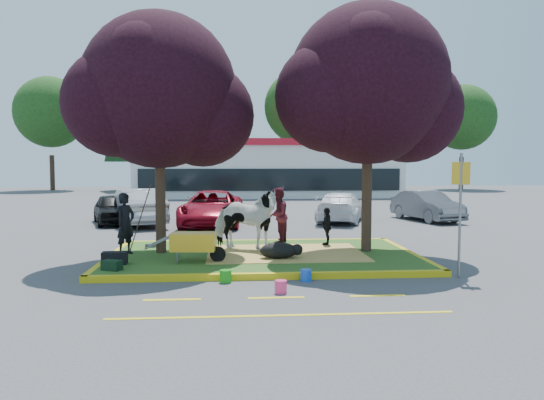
{
  "coord_description": "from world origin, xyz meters",
  "views": [
    {
      "loc": [
        -0.85,
        -14.26,
        2.61
      ],
      "look_at": [
        0.28,
        0.5,
        1.57
      ],
      "focal_mm": 35.0,
      "sensor_mm": 36.0,
      "label": 1
    }
  ],
  "objects": [
    {
      "name": "tree_purple_left",
      "position": [
        -2.78,
        0.38,
        4.36
      ],
      "size": [
        5.06,
        4.2,
        6.51
      ],
      "color": "black",
      "rests_on": "median_island"
    },
    {
      "name": "handler",
      "position": [
        -3.7,
        0.14,
        0.98
      ],
      "size": [
        0.66,
        0.72,
        1.66
      ],
      "primitive_type": "imported",
      "rotation": [
        0.0,
        0.0,
        0.99
      ],
      "color": "black",
      "rests_on": "median_island"
    },
    {
      "name": "visitor_a",
      "position": [
        0.55,
        1.92,
        1.0
      ],
      "size": [
        0.9,
        1.01,
        1.71
      ],
      "primitive_type": "imported",
      "rotation": [
        0.0,
        0.0,
        -1.94
      ],
      "color": "#4D1623",
      "rests_on": "median_island"
    },
    {
      "name": "car_white",
      "position": [
        4.0,
        8.92,
        0.65
      ],
      "size": [
        3.19,
        4.83,
        1.3
      ],
      "primitive_type": "imported",
      "rotation": [
        0.0,
        0.0,
        2.81
      ],
      "color": "white",
      "rests_on": "ground"
    },
    {
      "name": "wheelbarrow",
      "position": [
        -1.79,
        -1.17,
        0.66
      ],
      "size": [
        1.96,
        0.74,
        0.74
      ],
      "rotation": [
        0.0,
        0.0,
        -0.08
      ],
      "color": "black",
      "rests_on": "median_island"
    },
    {
      "name": "median_island",
      "position": [
        0.0,
        0.0,
        0.07
      ],
      "size": [
        8.0,
        5.0,
        0.15
      ],
      "primitive_type": "cube",
      "color": "#284F18",
      "rests_on": "ground"
    },
    {
      "name": "bucket_pink",
      "position": [
        0.12,
        -3.85,
        0.13
      ],
      "size": [
        0.25,
        0.25,
        0.26
      ],
      "primitive_type": "cylinder",
      "rotation": [
        0.0,
        0.0,
        0.03
      ],
      "color": "#F6367C",
      "rests_on": "ground"
    },
    {
      "name": "gear_bag_green",
      "position": [
        -3.61,
        -1.99,
        0.26
      ],
      "size": [
        0.5,
        0.41,
        0.23
      ],
      "primitive_type": "cube",
      "rotation": [
        0.0,
        0.0,
        -0.4
      ],
      "color": "black",
      "rests_on": "median_island"
    },
    {
      "name": "curb_near",
      "position": [
        0.0,
        -2.58,
        0.07
      ],
      "size": [
        8.3,
        0.16,
        0.15
      ],
      "primitive_type": "cube",
      "color": "gold",
      "rests_on": "ground"
    },
    {
      "name": "sign_post",
      "position": [
        4.3,
        -2.7,
        1.77
      ],
      "size": [
        0.39,
        0.12,
        2.83
      ],
      "rotation": [
        0.0,
        0.0,
        -0.23
      ],
      "color": "slate",
      "rests_on": "ground"
    },
    {
      "name": "car_black",
      "position": [
        -5.93,
        8.85,
        0.64
      ],
      "size": [
        2.59,
        4.06,
        1.29
      ],
      "primitive_type": "imported",
      "rotation": [
        0.0,
        0.0,
        0.3
      ],
      "color": "black",
      "rests_on": "ground"
    },
    {
      "name": "tree_purple_right",
      "position": [
        2.92,
        0.18,
        4.56
      ],
      "size": [
        5.3,
        4.4,
        6.82
      ],
      "color": "black",
      "rests_on": "median_island"
    },
    {
      "name": "treeline",
      "position": [
        1.23,
        37.61,
        7.73
      ],
      "size": [
        46.58,
        7.8,
        14.63
      ],
      "color": "black",
      "rests_on": "ground"
    },
    {
      "name": "retail_building",
      "position": [
        2.0,
        27.98,
        2.25
      ],
      "size": [
        20.4,
        8.4,
        4.4
      ],
      "color": "silver",
      "rests_on": "ground"
    },
    {
      "name": "curb_right",
      "position": [
        4.08,
        0.0,
        0.07
      ],
      "size": [
        0.16,
        5.3,
        0.15
      ],
      "primitive_type": "cube",
      "color": "gold",
      "rests_on": "ground"
    },
    {
      "name": "bucket_blue",
      "position": [
        0.78,
        -2.8,
        0.13
      ],
      "size": [
        0.3,
        0.3,
        0.26
      ],
      "primitive_type": "cylinder",
      "rotation": [
        0.0,
        0.0,
        -0.25
      ],
      "color": "blue",
      "rests_on": "ground"
    },
    {
      "name": "gear_bag_dark",
      "position": [
        -3.7,
        -1.27,
        0.3
      ],
      "size": [
        0.61,
        0.36,
        0.3
      ],
      "primitive_type": "cube",
      "rotation": [
        0.0,
        0.0,
        0.06
      ],
      "color": "black",
      "rests_on": "median_island"
    },
    {
      "name": "calf",
      "position": [
        0.35,
        -0.83,
        0.36
      ],
      "size": [
        1.06,
        0.74,
        0.42
      ],
      "primitive_type": "ellipsoid",
      "rotation": [
        0.0,
        0.0,
        -0.2
      ],
      "color": "black",
      "rests_on": "median_island"
    },
    {
      "name": "visitor_b",
      "position": [
        1.98,
        1.28,
        0.72
      ],
      "size": [
        0.41,
        0.71,
        1.14
      ],
      "primitive_type": "imported",
      "rotation": [
        0.0,
        0.0,
        -1.78
      ],
      "color": "black",
      "rests_on": "median_island"
    },
    {
      "name": "car_grey",
      "position": [
        7.95,
        9.02,
        0.67
      ],
      "size": [
        2.33,
        4.3,
        1.35
      ],
      "primitive_type": "imported",
      "rotation": [
        0.0,
        0.0,
        0.23
      ],
      "color": "#53555B",
      "rests_on": "ground"
    },
    {
      "name": "curb_far",
      "position": [
        0.0,
        2.58,
        0.07
      ],
      "size": [
        8.3,
        0.16,
        0.15
      ],
      "primitive_type": "cube",
      "color": "gold",
      "rests_on": "ground"
    },
    {
      "name": "fire_lane_stripe_a",
      "position": [
        -2.0,
        -4.2,
        0.0
      ],
      "size": [
        1.1,
        0.12,
        0.01
      ],
      "primitive_type": "cube",
      "color": "yellow",
      "rests_on": "ground"
    },
    {
      "name": "car_red",
      "position": [
        -1.68,
        7.94,
        0.72
      ],
      "size": [
        2.73,
        5.35,
        1.45
      ],
      "primitive_type": "imported",
      "rotation": [
        0.0,
        0.0,
        -0.06
      ],
      "color": "maroon",
      "rests_on": "ground"
    },
    {
      "name": "ground",
      "position": [
        0.0,
        0.0,
        0.0
      ],
      "size": [
        90.0,
        90.0,
        0.0
      ],
      "primitive_type": "plane",
      "color": "#424244",
      "rests_on": "ground"
    },
    {
      "name": "bucket_green",
      "position": [
        -0.99,
        -2.8,
        0.14
      ],
      "size": [
        0.29,
        0.29,
        0.28
      ],
      "primitive_type": "cylinder",
      "rotation": [
        0.0,
        0.0,
        -0.13
      ],
      "color": "#1D9516",
      "rests_on": "ground"
    },
    {
      "name": "cow",
      "position": [
        -0.49,
        0.51,
        1.02
      ],
      "size": [
        2.26,
        1.71,
        1.73
      ],
      "primitive_type": "imported",
      "rotation": [
        0.0,
        0.0,
        1.14
      ],
      "color": "white",
      "rests_on": "median_island"
    },
    {
      "name": "curb_left",
      "position": [
        -4.08,
        0.0,
        0.07
      ],
      "size": [
        0.16,
        5.3,
        0.15
      ],
      "primitive_type": "cube",
      "color": "gold",
      "rests_on": "ground"
    },
    {
      "name": "fire_lane_stripe_b",
      "position": [
        0.0,
        -4.2,
        0.0
      ],
      "size": [
        1.1,
        0.12,
        0.01
      ],
      "primitive_type": "cube",
      "color": "yellow",
      "rests_on": "ground"
    },
    {
      "name": "fire_lane_stripe_c",
      "position": [
        2.0,
        -4.2,
        0.0
      ],
      "size": [
        1.1,
        0.12,
        0.01
      ],
      "primitive_type": "cube",
      "color": "yellow",
      "rests_on": "ground"
    },
    {
      "name": "fire_lane_long",
      "position": [
        0.0,
        -5.4,
        0.0
      ],
      "size": [
        6.0,
        0.1,
        0.01
      ],
      "primitive_type": "cube",
      "color": "yellow",
      "rests_on": "ground"
    },
    {
      "name": "straw_bedding",
      "position": [
        0.6,
        0.0,
        0.15
      ],
      "size": [
        4.2,
        3.0,
        0.01
      ],
      "primitive_type": "cube",
      "color": "tan",
      "rests_on": "median_island"
    },
    {
      "name": "car_silver",
      "position": [
        -4.83,
        8.35,
        0.77
      ],
      "size": [
        3.2,
        4.93,
        1.54
      ],
      "primitive_type": "imported",
      "rotation": [
        0.0,
        0.0,
        3.51
      ],
      "color": "#ABAEB3",
      "rests_on": "ground"
    }
  ]
}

